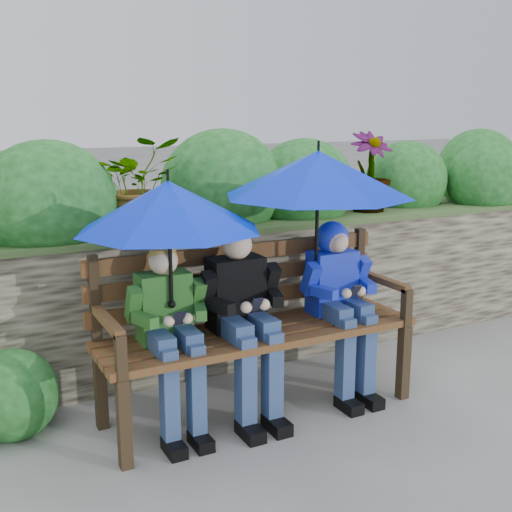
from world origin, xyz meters
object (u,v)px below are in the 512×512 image
park_bench (253,317)px  umbrella_left (169,206)px  boy_middle (243,311)px  boy_right (339,291)px  boy_left (170,326)px  umbrella_right (318,174)px

park_bench → umbrella_left: size_ratio=1.91×
boy_middle → boy_right: boy_middle is taller
park_bench → boy_left: (-0.57, -0.09, 0.06)m
park_bench → umbrella_left: bearing=-170.5°
park_bench → boy_middle: boy_middle is taller
boy_middle → boy_right: bearing=1.4°
boy_left → boy_right: (1.15, 0.01, 0.05)m
park_bench → umbrella_left: umbrella_left is taller
umbrella_right → boy_left: bearing=-177.1°
boy_left → umbrella_left: size_ratio=1.08×
umbrella_right → park_bench: bearing=174.9°
boy_left → boy_middle: 0.46m
boy_left → boy_middle: bearing=-0.8°
park_bench → boy_right: 0.60m
umbrella_right → boy_middle: bearing=-174.0°
park_bench → boy_left: size_ratio=1.76×
park_bench → boy_right: boy_right is taller
umbrella_left → umbrella_right: bearing=3.2°
boy_right → umbrella_right: (-0.16, 0.04, 0.76)m
boy_right → umbrella_right: umbrella_right is taller
boy_middle → boy_right: (0.70, 0.02, 0.02)m
boy_middle → umbrella_left: umbrella_left is taller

